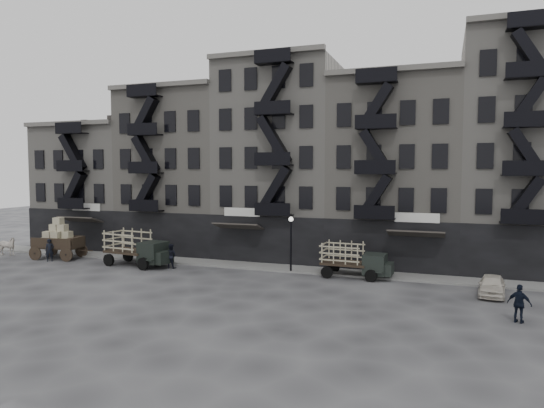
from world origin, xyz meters
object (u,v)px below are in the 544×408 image
(wagon, at_px, (57,236))
(car_east, at_px, (492,285))
(pedestrian_west, at_px, (50,250))
(policeman, at_px, (520,304))
(pedestrian_mid, at_px, (171,256))
(horse, at_px, (6,246))
(stake_truck_east, at_px, (354,258))
(stake_truck_west, at_px, (137,246))

(wagon, relative_size, car_east, 1.20)
(pedestrian_west, distance_m, policeman, 35.77)
(pedestrian_west, xyz_separation_m, policeman, (35.42, -4.99, 0.03))
(pedestrian_mid, bearing_deg, car_east, 178.39)
(car_east, height_order, policeman, policeman)
(horse, xyz_separation_m, stake_truck_east, (31.46, 1.77, 0.60))
(car_east, height_order, pedestrian_west, pedestrian_west)
(stake_truck_west, xyz_separation_m, stake_truck_east, (17.43, 1.68, -0.20))
(wagon, distance_m, stake_truck_east, 25.98)
(horse, height_order, stake_truck_west, stake_truck_west)
(horse, relative_size, pedestrian_mid, 1.04)
(pedestrian_west, bearing_deg, car_east, -42.82)
(wagon, bearing_deg, pedestrian_mid, -8.30)
(stake_truck_west, xyz_separation_m, pedestrian_mid, (3.08, 0.12, -0.68))
(horse, bearing_deg, policeman, -111.67)
(pedestrian_west, bearing_deg, wagon, 61.20)
(car_east, relative_size, policeman, 1.89)
(horse, distance_m, pedestrian_west, 5.90)
(stake_truck_east, bearing_deg, pedestrian_west, -171.75)
(pedestrian_mid, bearing_deg, stake_truck_east, -174.14)
(stake_truck_east, bearing_deg, car_east, -10.48)
(pedestrian_west, bearing_deg, stake_truck_east, -37.91)
(pedestrian_mid, bearing_deg, horse, 0.41)
(stake_truck_east, xyz_separation_m, policeman, (9.81, -7.54, -0.46))
(stake_truck_west, bearing_deg, horse, -172.44)
(horse, relative_size, stake_truck_west, 0.34)
(pedestrian_mid, bearing_deg, stake_truck_west, 1.95)
(stake_truck_east, xyz_separation_m, pedestrian_west, (-25.61, -2.56, -0.49))
(wagon, relative_size, stake_truck_east, 0.87)
(stake_truck_west, bearing_deg, stake_truck_east, 12.66)
(stake_truck_east, bearing_deg, wagon, -174.57)
(horse, height_order, car_east, horse)
(policeman, bearing_deg, wagon, 12.37)
(horse, relative_size, stake_truck_east, 0.39)
(wagon, relative_size, policeman, 2.26)
(stake_truck_west, height_order, stake_truck_east, stake_truck_west)
(wagon, height_order, policeman, wagon)
(stake_truck_east, distance_m, pedestrian_mid, 14.44)
(stake_truck_west, bearing_deg, policeman, -4.99)
(wagon, distance_m, stake_truck_west, 8.54)
(car_east, distance_m, pedestrian_mid, 23.34)
(stake_truck_west, height_order, pedestrian_west, stake_truck_west)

